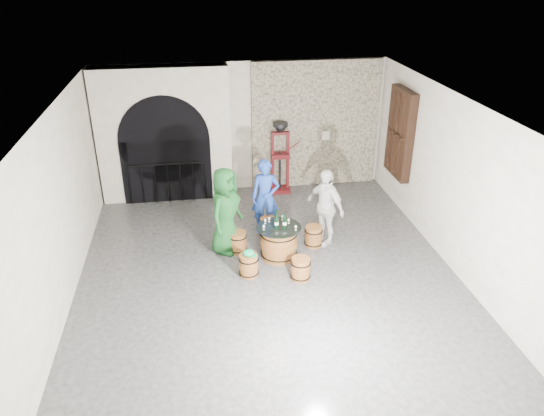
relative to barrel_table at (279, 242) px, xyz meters
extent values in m
plane|color=#292A2C|center=(-0.30, -0.49, -0.34)|extent=(8.00, 8.00, 0.00)
plane|color=beige|center=(-0.30, 3.51, 1.26)|extent=(8.00, 0.00, 8.00)
plane|color=beige|center=(-0.30, -4.49, 1.26)|extent=(8.00, 0.00, 8.00)
plane|color=beige|center=(-3.80, -0.49, 1.26)|extent=(0.00, 8.00, 8.00)
plane|color=beige|center=(3.20, -0.49, 1.26)|extent=(0.00, 8.00, 8.00)
plane|color=beige|center=(-0.30, -0.49, 2.86)|extent=(8.00, 8.00, 0.00)
cube|color=#A19780|center=(1.50, 3.45, 1.26)|extent=(3.20, 0.12, 3.18)
cube|color=beige|center=(-2.20, 3.26, 1.26)|extent=(3.10, 0.50, 3.18)
cube|color=black|center=(-2.20, 3.00, 0.44)|extent=(2.10, 0.03, 1.55)
cylinder|color=black|center=(-2.20, 3.00, 1.21)|extent=(2.10, 0.03, 2.10)
cylinder|color=black|center=(-2.20, 2.93, 0.64)|extent=(1.79, 0.04, 0.04)
cylinder|color=black|center=(-3.09, 2.93, 0.15)|extent=(0.02, 0.02, 0.98)
cylinder|color=black|center=(-2.79, 2.93, 0.15)|extent=(0.02, 0.02, 0.98)
cylinder|color=black|center=(-2.49, 2.93, 0.15)|extent=(0.02, 0.02, 0.98)
cylinder|color=black|center=(-2.20, 2.93, 0.15)|extent=(0.02, 0.02, 0.98)
cylinder|color=black|center=(-1.90, 2.93, 0.15)|extent=(0.02, 0.02, 0.98)
cylinder|color=black|center=(-1.60, 2.93, 0.15)|extent=(0.02, 0.02, 0.98)
cylinder|color=black|center=(-1.30, 2.93, 0.15)|extent=(0.02, 0.02, 0.98)
cube|color=black|center=(3.09, 1.91, 1.46)|extent=(0.20, 1.10, 2.00)
cube|color=black|center=(3.04, 1.91, 1.46)|extent=(0.06, 0.88, 1.76)
cube|color=black|center=(3.07, 1.91, 1.46)|extent=(0.22, 0.92, 0.06)
cube|color=black|center=(3.07, 1.62, 1.46)|extent=(0.22, 0.06, 1.80)
cube|color=black|center=(3.07, 1.91, 1.46)|extent=(0.22, 0.06, 1.80)
cube|color=black|center=(3.07, 2.20, 1.46)|extent=(0.22, 0.06, 1.80)
cylinder|color=brown|center=(0.00, 0.00, -0.02)|extent=(0.67, 0.67, 0.64)
cylinder|color=brown|center=(0.00, 0.00, -0.02)|extent=(0.72, 0.72, 0.14)
torus|color=black|center=(0.00, 0.00, -0.23)|extent=(0.73, 0.73, 0.02)
torus|color=black|center=(0.00, 0.00, 0.20)|extent=(0.73, 0.73, 0.02)
cylinder|color=brown|center=(0.00, 0.00, 0.31)|extent=(0.69, 0.69, 0.02)
cylinder|color=black|center=(0.00, 0.00, 0.34)|extent=(0.88, 0.88, 0.01)
cylinder|color=brown|center=(-0.78, 0.35, -0.13)|extent=(0.34, 0.34, 0.42)
cylinder|color=brown|center=(-0.78, 0.35, -0.13)|extent=(0.36, 0.36, 0.09)
torus|color=black|center=(-0.78, 0.35, -0.27)|extent=(0.38, 0.38, 0.02)
torus|color=black|center=(-0.78, 0.35, 0.01)|extent=(0.38, 0.38, 0.02)
cylinder|color=brown|center=(-0.78, 0.35, 0.09)|extent=(0.35, 0.35, 0.02)
cylinder|color=brown|center=(-0.08, 0.85, -0.13)|extent=(0.34, 0.34, 0.42)
cylinder|color=brown|center=(-0.08, 0.85, -0.13)|extent=(0.36, 0.36, 0.09)
torus|color=black|center=(-0.08, 0.85, -0.27)|extent=(0.38, 0.38, 0.02)
torus|color=black|center=(-0.08, 0.85, 0.01)|extent=(0.38, 0.38, 0.02)
cylinder|color=brown|center=(-0.08, 0.85, 0.09)|extent=(0.35, 0.35, 0.02)
cylinder|color=brown|center=(0.78, 0.34, -0.13)|extent=(0.34, 0.34, 0.42)
cylinder|color=brown|center=(0.78, 0.34, -0.13)|extent=(0.36, 0.36, 0.09)
torus|color=black|center=(0.78, 0.34, -0.27)|extent=(0.38, 0.38, 0.02)
torus|color=black|center=(0.78, 0.34, 0.01)|extent=(0.38, 0.38, 0.02)
cylinder|color=brown|center=(0.78, 0.34, 0.09)|extent=(0.35, 0.35, 0.02)
cylinder|color=brown|center=(0.27, -0.81, -0.13)|extent=(0.34, 0.34, 0.42)
cylinder|color=brown|center=(0.27, -0.81, -0.13)|extent=(0.36, 0.36, 0.09)
torus|color=black|center=(0.27, -0.81, -0.27)|extent=(0.38, 0.38, 0.02)
torus|color=black|center=(0.27, -0.81, 0.01)|extent=(0.38, 0.38, 0.02)
cylinder|color=brown|center=(0.27, -0.81, 0.09)|extent=(0.35, 0.35, 0.02)
cylinder|color=brown|center=(-0.66, -0.55, -0.13)|extent=(0.34, 0.34, 0.42)
cylinder|color=brown|center=(-0.66, -0.55, -0.13)|extent=(0.36, 0.36, 0.09)
torus|color=black|center=(-0.66, -0.55, -0.27)|extent=(0.38, 0.38, 0.02)
torus|color=black|center=(-0.66, -0.55, 0.01)|extent=(0.38, 0.38, 0.02)
cylinder|color=brown|center=(-0.66, -0.55, 0.09)|extent=(0.35, 0.35, 0.02)
ellipsoid|color=#0C8A4D|center=(-0.66, -0.55, 0.15)|extent=(0.21, 0.21, 0.12)
cylinder|color=#0C8A4D|center=(-0.58, -0.58, 0.10)|extent=(0.14, 0.14, 0.01)
imported|color=#12431A|center=(-0.99, 0.44, 0.55)|extent=(0.97, 1.04, 1.78)
imported|color=#1C3D9A|center=(-0.10, 1.11, 0.48)|extent=(0.67, 0.51, 1.64)
imported|color=silver|center=(1.03, 0.45, 0.48)|extent=(0.85, 1.02, 1.63)
cylinder|color=black|center=(-0.05, -0.02, 0.45)|extent=(0.07, 0.07, 0.22)
cylinder|color=white|center=(-0.05, -0.02, 0.44)|extent=(0.08, 0.08, 0.06)
cone|color=black|center=(-0.05, -0.02, 0.58)|extent=(0.07, 0.07, 0.05)
cylinder|color=black|center=(-0.05, -0.02, 0.63)|extent=(0.03, 0.03, 0.07)
cylinder|color=black|center=(0.10, -0.05, 0.45)|extent=(0.07, 0.07, 0.22)
cylinder|color=white|center=(0.10, -0.05, 0.44)|extent=(0.08, 0.08, 0.06)
cone|color=black|center=(0.10, -0.05, 0.58)|extent=(0.07, 0.07, 0.05)
cylinder|color=black|center=(0.10, -0.05, 0.63)|extent=(0.03, 0.03, 0.07)
cylinder|color=black|center=(-0.03, 0.09, 0.45)|extent=(0.07, 0.07, 0.22)
cylinder|color=white|center=(-0.03, 0.09, 0.44)|extent=(0.08, 0.08, 0.06)
cone|color=black|center=(-0.03, 0.09, 0.58)|extent=(0.07, 0.07, 0.05)
cylinder|color=black|center=(-0.03, 0.09, 0.63)|extent=(0.03, 0.03, 0.07)
cylinder|color=brown|center=(-0.85, 2.93, -0.03)|extent=(0.44, 0.44, 0.62)
cylinder|color=brown|center=(-0.85, 2.93, -0.03)|extent=(0.47, 0.47, 0.14)
torus|color=black|center=(-0.85, 2.93, -0.24)|extent=(0.48, 0.48, 0.02)
torus|color=black|center=(-0.85, 2.93, 0.18)|extent=(0.48, 0.48, 0.02)
cylinder|color=brown|center=(-0.85, 2.93, 0.29)|extent=(0.45, 0.45, 0.02)
cube|color=#4E0D10|center=(0.56, 3.13, -0.29)|extent=(0.51, 0.42, 0.09)
cube|color=#4E0D10|center=(0.56, 3.13, 0.63)|extent=(0.46, 0.31, 0.11)
cube|color=#4E0D10|center=(0.56, 3.13, 1.20)|extent=(0.45, 0.13, 0.07)
cylinder|color=black|center=(0.56, 3.13, 0.23)|extent=(0.05, 0.05, 0.95)
cylinder|color=black|center=(0.56, 3.13, 1.42)|extent=(0.36, 0.36, 0.09)
cone|color=black|center=(0.56, 3.13, 1.31)|extent=(0.36, 0.36, 0.19)
cube|color=#4E0D10|center=(0.37, 3.14, 0.47)|extent=(0.07, 0.07, 1.52)
cube|color=#4E0D10|center=(0.75, 3.12, 0.47)|extent=(0.07, 0.07, 1.52)
cylinder|color=#4E0D10|center=(0.84, 3.08, 0.85)|extent=(0.41, 0.05, 0.30)
cube|color=silver|center=(1.75, 3.37, 1.01)|extent=(0.18, 0.10, 0.22)
camera|label=1|loc=(-1.49, -8.64, 5.08)|focal=34.00mm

